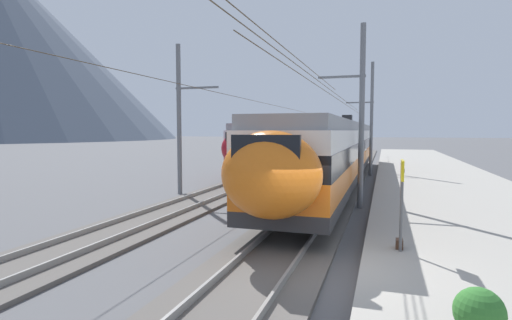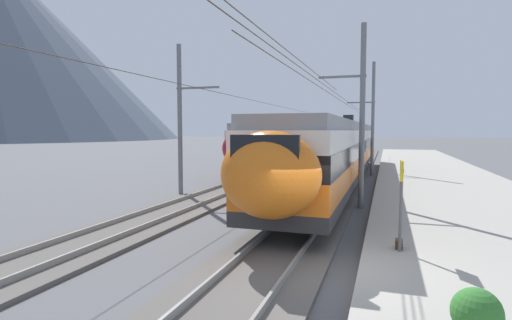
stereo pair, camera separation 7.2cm
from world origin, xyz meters
TOP-DOWN VIEW (x-y plane):
  - ground_plane at (0.00, 0.00)m, footprint 400.00×400.00m
  - track_near at (0.00, 1.51)m, footprint 120.00×3.00m
  - track_far at (0.00, 7.11)m, footprint 120.00×3.00m
  - train_near_platform at (16.42, 1.51)m, footprint 33.33×2.88m
  - train_far_track at (26.90, 7.11)m, footprint 27.39×2.92m
  - catenary_mast_mid at (8.82, -0.10)m, footprint 48.72×2.04m
  - catenary_mast_east at (22.29, -0.11)m, footprint 48.72×2.04m
  - catenary_mast_far_side at (9.98, 9.06)m, footprint 48.72×2.42m
  - platform_sign at (1.46, -1.64)m, footprint 0.70×0.08m
  - handbag_near_sign at (1.73, -1.62)m, footprint 0.32×0.18m
  - potted_plant_platform_edge at (-3.00, -2.52)m, footprint 0.70×0.70m

SIDE VIEW (x-z plane):
  - ground_plane at x=0.00m, z-range 0.00..0.00m
  - track_near at x=0.00m, z-range -0.07..0.21m
  - track_far at x=0.00m, z-range -0.07..0.21m
  - handbag_near_sign at x=1.73m, z-range 0.27..0.64m
  - potted_plant_platform_edge at x=-3.00m, z-range 0.37..1.22m
  - platform_sign at x=1.46m, z-range 0.87..3.19m
  - train_far_track at x=26.90m, z-range 0.09..4.36m
  - train_near_platform at x=16.42m, z-range 0.10..4.37m
  - catenary_mast_far_side at x=9.98m, z-range 0.16..8.07m
  - catenary_mast_mid at x=8.82m, z-range 0.15..8.11m
  - catenary_mast_east at x=22.29m, z-range 0.10..8.58m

